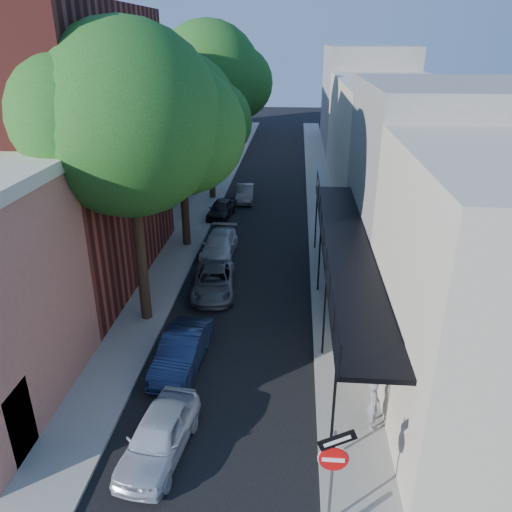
% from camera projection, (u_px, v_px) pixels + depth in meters
% --- Properties ---
extents(road_surface, '(6.00, 64.00, 0.01)m').
position_uv_depth(road_surface, '(267.00, 188.00, 38.59)').
color(road_surface, black).
rests_on(road_surface, ground).
extents(sidewalk_left, '(2.00, 64.00, 0.12)m').
position_uv_depth(sidewalk_left, '(216.00, 186.00, 38.86)').
color(sidewalk_left, gray).
rests_on(sidewalk_left, ground).
extents(sidewalk_right, '(2.00, 64.00, 0.12)m').
position_uv_depth(sidewalk_right, '(319.00, 189.00, 38.27)').
color(sidewalk_right, gray).
rests_on(sidewalk_right, ground).
extents(buildings_left, '(10.10, 59.10, 12.00)m').
position_uv_depth(buildings_left, '(139.00, 124.00, 36.17)').
color(buildings_left, '#AF685A').
rests_on(buildings_left, ground).
extents(buildings_right, '(9.80, 55.00, 10.00)m').
position_uv_depth(buildings_right, '(393.00, 133.00, 35.69)').
color(buildings_right, beige).
rests_on(buildings_right, ground).
extents(sign_post, '(0.89, 0.17, 2.99)m').
position_uv_depth(sign_post, '(333.00, 462.00, 11.03)').
color(sign_post, '#595B60').
rests_on(sign_post, ground).
extents(oak_near, '(7.48, 6.80, 11.42)m').
position_uv_depth(oak_near, '(142.00, 124.00, 17.65)').
color(oak_near, black).
rests_on(oak_near, ground).
extents(oak_mid, '(6.60, 6.00, 10.20)m').
position_uv_depth(oak_mid, '(188.00, 116.00, 25.27)').
color(oak_mid, black).
rests_on(oak_mid, ground).
extents(oak_far, '(7.70, 7.00, 11.90)m').
position_uv_depth(oak_far, '(216.00, 78.00, 33.03)').
color(oak_far, black).
rests_on(oak_far, ground).
extents(parked_car_a, '(1.93, 3.81, 1.24)m').
position_uv_depth(parked_car_a, '(159.00, 436.00, 13.71)').
color(parked_car_a, silver).
rests_on(parked_car_a, ground).
extents(parked_car_b, '(1.65, 3.94, 1.27)m').
position_uv_depth(parked_car_b, '(182.00, 351.00, 17.42)').
color(parked_car_b, '#152242').
rests_on(parked_car_b, ground).
extents(parked_car_c, '(2.20, 4.15, 1.11)m').
position_uv_depth(parked_car_c, '(214.00, 282.00, 22.53)').
color(parked_car_c, '#5C5E64').
rests_on(parked_car_c, ground).
extents(parked_car_d, '(1.70, 4.06, 1.17)m').
position_uv_depth(parked_car_d, '(219.00, 245.00, 26.49)').
color(parked_car_d, silver).
rests_on(parked_car_d, ground).
extents(parked_car_e, '(1.71, 3.47, 1.14)m').
position_uv_depth(parked_car_e, '(221.00, 209.00, 32.13)').
color(parked_car_e, black).
rests_on(parked_car_e, ground).
extents(parked_car_f, '(1.37, 3.46, 1.12)m').
position_uv_depth(parked_car_f, '(245.00, 193.00, 35.40)').
color(parked_car_f, '#645C54').
rests_on(parked_car_f, ground).
extents(pedestrian, '(0.45, 0.62, 1.60)m').
position_uv_depth(pedestrian, '(373.00, 404.00, 14.45)').
color(pedestrian, slate).
rests_on(pedestrian, sidewalk_right).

